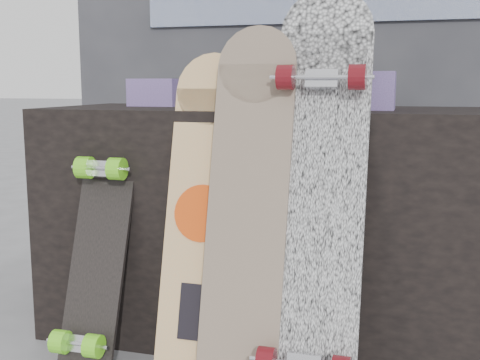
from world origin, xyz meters
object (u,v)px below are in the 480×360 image
(vendor_table, at_px, (279,223))
(skateboard_dark, at_px, (98,239))
(longboard_celtic, at_px, (248,199))
(longboard_geisha, at_px, (203,209))
(longboard_cascadia, at_px, (317,186))

(vendor_table, height_order, skateboard_dark, vendor_table)
(vendor_table, height_order, longboard_celtic, longboard_celtic)
(longboard_celtic, bearing_deg, skateboard_dark, 178.37)
(vendor_table, relative_size, longboard_geisha, 1.64)
(longboard_celtic, height_order, longboard_cascadia, longboard_cascadia)
(vendor_table, xyz_separation_m, skateboard_dark, (-0.50, -0.38, 0.00))
(vendor_table, relative_size, longboard_cascadia, 1.38)
(longboard_geisha, bearing_deg, longboard_cascadia, -2.23)
(vendor_table, relative_size, longboard_celtic, 1.52)
(longboard_celtic, distance_m, skateboard_dark, 0.52)
(longboard_geisha, bearing_deg, vendor_table, 66.97)
(longboard_geisha, xyz_separation_m, longboard_celtic, (0.15, -0.03, 0.04))
(vendor_table, bearing_deg, longboard_cascadia, -63.53)
(skateboard_dark, bearing_deg, longboard_celtic, -1.63)
(vendor_table, height_order, longboard_geisha, longboard_geisha)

